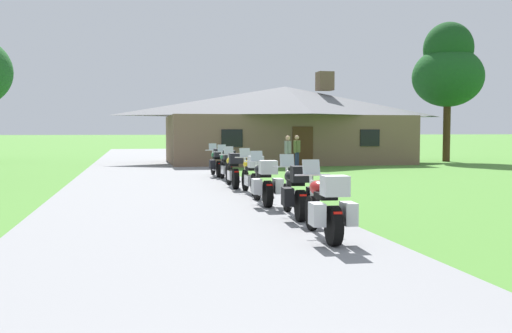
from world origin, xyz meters
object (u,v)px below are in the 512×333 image
Objects in this scene: motorcycle_yellow_fourth_in_row at (251,175)px; motorcycle_green_sixth_in_row at (226,165)px; motorcycle_black_third_in_row at (264,183)px; bystander_olive_shirt_beside_signpost at (297,151)px; motorcycle_black_second_in_row at (296,192)px; motorcycle_green_farthest_in_row at (217,163)px; motorcycle_red_nearest_to_camera at (326,207)px; motorcycle_yellow_fifth_in_row at (233,170)px; tree_right_of_lodge at (448,69)px; bystander_gray_shirt_near_lodge at (288,152)px.

motorcycle_green_sixth_in_row is at bearing 89.56° from motorcycle_yellow_fourth_in_row.
motorcycle_green_sixth_in_row is at bearing 90.18° from motorcycle_black_third_in_row.
motorcycle_green_sixth_in_row is 1.25× the size of bystander_olive_shirt_beside_signpost.
motorcycle_green_farthest_in_row is at bearing 94.60° from motorcycle_black_second_in_row.
bystander_olive_shirt_beside_signpost is at bearing 78.25° from motorcycle_black_second_in_row.
motorcycle_red_nearest_to_camera is 1.00× the size of motorcycle_green_sixth_in_row.
motorcycle_black_third_in_row is 4.55m from motorcycle_yellow_fifth_in_row.
motorcycle_yellow_fifth_in_row is (-0.19, 2.04, 0.00)m from motorcycle_yellow_fourth_in_row.
motorcycle_red_nearest_to_camera is at bearing -92.19° from motorcycle_green_sixth_in_row.
bystander_olive_shirt_beside_signpost reaches higher than motorcycle_yellow_fourth_in_row.
motorcycle_red_nearest_to_camera is 1.00× the size of motorcycle_yellow_fifth_in_row.
motorcycle_yellow_fifth_in_row is (-0.19, 6.79, 0.01)m from motorcycle_black_second_in_row.
motorcycle_black_second_in_row is at bearing 89.13° from motorcycle_red_nearest_to_camera.
motorcycle_red_nearest_to_camera is 0.25× the size of tree_right_of_lodge.
motorcycle_green_farthest_in_row is at bearing 90.14° from motorcycle_yellow_fourth_in_row.
bystander_olive_shirt_beside_signpost is (4.28, 5.54, 0.31)m from motorcycle_green_sixth_in_row.
bystander_olive_shirt_beside_signpost reaches higher than motorcycle_yellow_fifth_in_row.
motorcycle_green_farthest_in_row is at bearing 89.46° from motorcycle_yellow_fifth_in_row.
bystander_gray_shirt_near_lodge reaches higher than motorcycle_yellow_fourth_in_row.
motorcycle_red_nearest_to_camera is 17.96m from bystander_olive_shirt_beside_signpost.
tree_right_of_lodge is at bearing 34.79° from motorcycle_green_sixth_in_row.
tree_right_of_lodge is (11.15, 5.70, 4.71)m from bystander_olive_shirt_beside_signpost.
bystander_gray_shirt_near_lodge is (3.58, 2.41, 0.32)m from motorcycle_green_farthest_in_row.
motorcycle_red_nearest_to_camera and motorcycle_green_sixth_in_row have the same top height.
bystander_gray_shirt_near_lodge and bystander_olive_shirt_beside_signpost have the same top height.
motorcycle_black_third_in_row is 24.64m from tree_right_of_lodge.
motorcycle_black_third_in_row is 9.08m from motorcycle_green_farthest_in_row.
motorcycle_black_third_in_row and motorcycle_green_farthest_in_row have the same top height.
motorcycle_black_second_in_row is 26.25m from tree_right_of_lodge.
motorcycle_yellow_fifth_in_row is at bearing 93.45° from motorcycle_red_nearest_to_camera.
motorcycle_yellow_fourth_in_row is at bearing -170.03° from bystander_gray_shirt_near_lodge.
bystander_gray_shirt_near_lodge is at bearing 68.21° from motorcycle_yellow_fourth_in_row.
motorcycle_black_second_in_row is 1.00× the size of motorcycle_yellow_fifth_in_row.
bystander_gray_shirt_near_lodge is (3.51, 4.34, 0.31)m from motorcycle_green_sixth_in_row.
motorcycle_green_farthest_in_row is 1.25× the size of bystander_gray_shirt_near_lodge.
motorcycle_black_third_in_row is at bearing -88.91° from motorcycle_yellow_fifth_in_row.
bystander_olive_shirt_beside_signpost reaches higher than motorcycle_black_third_in_row.
motorcycle_yellow_fifth_in_row is at bearing -95.47° from motorcycle_green_sixth_in_row.
motorcycle_yellow_fifth_in_row is 1.00× the size of motorcycle_green_farthest_in_row.
motorcycle_black_second_in_row is at bearing -126.81° from tree_right_of_lodge.
motorcycle_green_sixth_in_row is at bearing 94.26° from motorcycle_black_second_in_row.
motorcycle_yellow_fourth_in_row is 6.58m from motorcycle_green_farthest_in_row.
tree_right_of_lodge reaches higher than motorcycle_black_second_in_row.
motorcycle_black_third_in_row is 0.25× the size of tree_right_of_lodge.
motorcycle_green_sixth_in_row is 7.01m from bystander_olive_shirt_beside_signpost.
motorcycle_black_third_in_row and motorcycle_yellow_fourth_in_row have the same top height.
motorcycle_black_third_in_row is 1.00× the size of motorcycle_yellow_fifth_in_row.
motorcycle_green_sixth_in_row is (0.00, 9.39, 0.01)m from motorcycle_black_second_in_row.
motorcycle_black_third_in_row is 1.00× the size of motorcycle_green_sixth_in_row.
motorcycle_green_farthest_in_row is (0.12, 9.08, 0.00)m from motorcycle_black_third_in_row.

